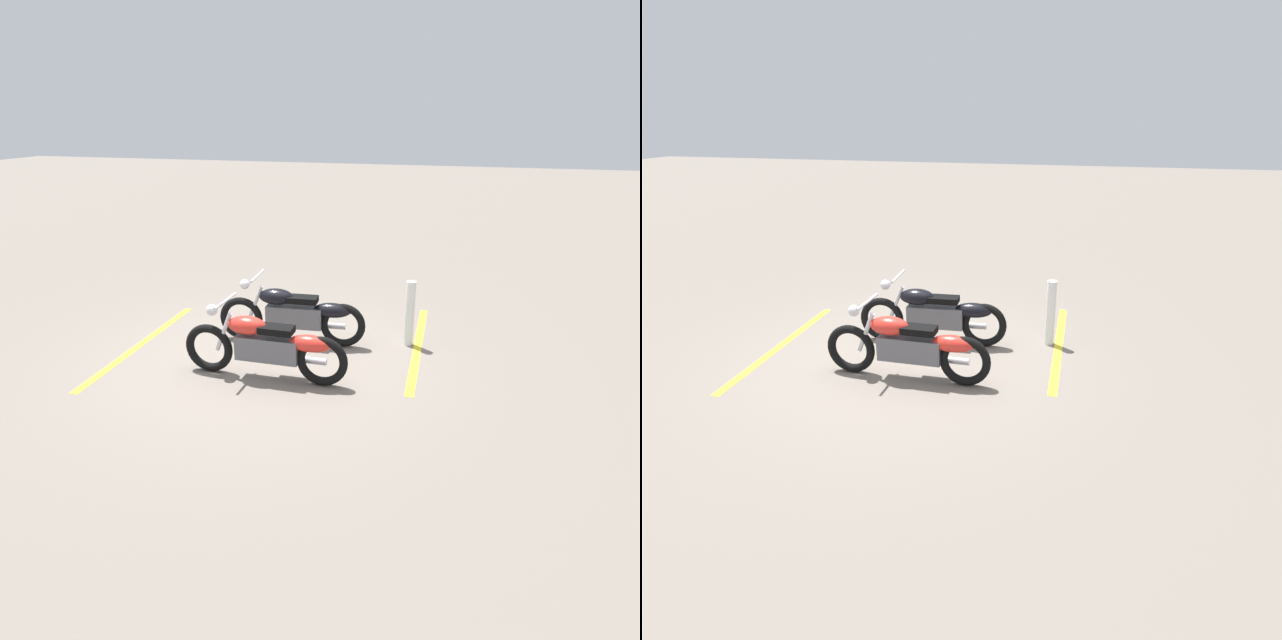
% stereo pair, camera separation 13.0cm
% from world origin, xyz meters
% --- Properties ---
extents(ground_plane, '(60.00, 60.00, 0.00)m').
position_xyz_m(ground_plane, '(0.00, 0.00, 0.00)').
color(ground_plane, slate).
extents(motorcycle_bright_foreground, '(2.23, 0.62, 1.04)m').
position_xyz_m(motorcycle_bright_foreground, '(0.31, -0.60, 0.46)').
color(motorcycle_bright_foreground, black).
rests_on(motorcycle_bright_foreground, ground).
extents(motorcycle_dark_foreground, '(2.23, 0.62, 1.04)m').
position_xyz_m(motorcycle_dark_foreground, '(0.28, 0.61, 0.46)').
color(motorcycle_dark_foreground, black).
rests_on(motorcycle_dark_foreground, ground).
extents(bollard_post, '(0.14, 0.14, 0.99)m').
position_xyz_m(bollard_post, '(1.93, 1.00, 0.49)').
color(bollard_post, white).
rests_on(bollard_post, ground).
extents(parking_stripe_near, '(0.24, 3.20, 0.01)m').
position_xyz_m(parking_stripe_near, '(-1.95, -0.06, 0.00)').
color(parking_stripe_near, yellow).
rests_on(parking_stripe_near, ground).
extents(parking_stripe_mid, '(0.24, 3.20, 0.01)m').
position_xyz_m(parking_stripe_mid, '(2.08, 0.97, 0.00)').
color(parking_stripe_mid, yellow).
rests_on(parking_stripe_mid, ground).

